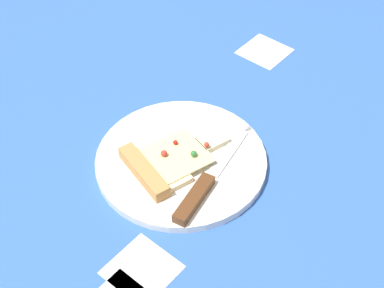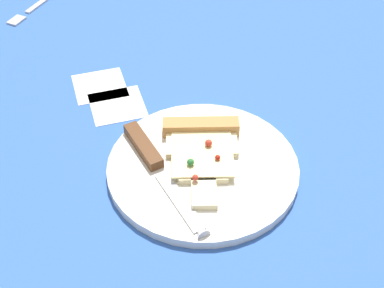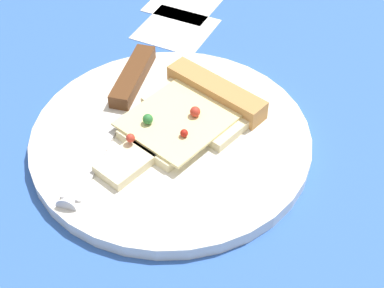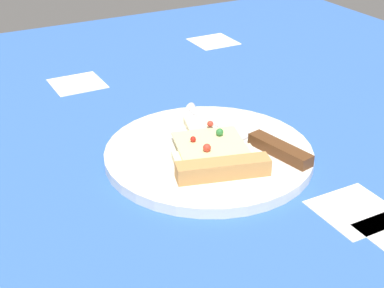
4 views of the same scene
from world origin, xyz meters
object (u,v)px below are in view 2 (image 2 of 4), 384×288
at_px(plate, 202,167).
at_px(pizza_slice, 202,148).
at_px(knife, 156,165).
at_px(fork, 31,9).

bearing_deg(plate, pizza_slice, -105.64).
distance_m(pizza_slice, knife, 0.08).
xyz_separation_m(knife, fork, (0.14, -0.55, -0.02)).
height_order(pizza_slice, knife, pizza_slice).
xyz_separation_m(plate, pizza_slice, (-0.01, -0.03, 0.02)).
bearing_deg(knife, fork, -87.47).
xyz_separation_m(pizza_slice, knife, (0.08, 0.01, -0.00)).
relative_size(plate, fork, 2.30).
bearing_deg(fork, plate, 152.78).
distance_m(plate, knife, 0.07).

